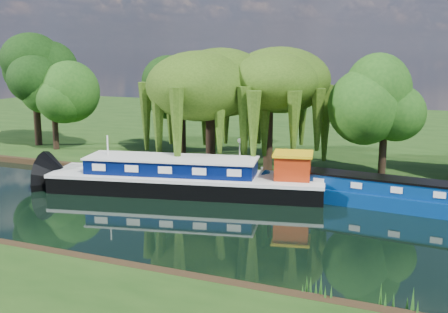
% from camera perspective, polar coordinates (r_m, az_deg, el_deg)
% --- Properties ---
extents(ground, '(120.00, 120.00, 0.00)m').
position_cam_1_polar(ground, '(33.25, -5.98, -5.92)').
color(ground, black).
extents(far_bank, '(120.00, 52.00, 0.45)m').
position_cam_1_polar(far_bank, '(64.33, 8.97, 2.54)').
color(far_bank, '#17380F').
rests_on(far_bank, ground).
extents(dutch_barge, '(18.93, 8.13, 3.90)m').
position_cam_1_polar(dutch_barge, '(37.84, -3.64, -2.25)').
color(dutch_barge, black).
rests_on(dutch_barge, ground).
extents(narrowboat, '(13.84, 3.32, 2.00)m').
position_cam_1_polar(narrowboat, '(35.96, 15.46, -3.78)').
color(narrowboat, navy).
rests_on(narrowboat, ground).
extents(red_dinghy, '(3.37, 2.78, 0.61)m').
position_cam_1_polar(red_dinghy, '(46.24, -16.66, -1.45)').
color(red_dinghy, '#99260B').
rests_on(red_dinghy, ground).
extents(willow_left, '(7.21, 7.21, 8.64)m').
position_cam_1_polar(willow_left, '(42.25, -1.42, 7.08)').
color(willow_left, black).
rests_on(willow_left, far_bank).
extents(willow_right, '(6.85, 6.85, 8.34)m').
position_cam_1_polar(willow_right, '(42.04, 4.58, 6.78)').
color(willow_right, black).
rests_on(willow_right, far_bank).
extents(tree_far_left, '(4.78, 4.78, 7.70)m').
position_cam_1_polar(tree_far_left, '(52.94, -16.97, 6.35)').
color(tree_far_left, black).
rests_on(tree_far_left, far_bank).
extents(tree_far_back, '(5.61, 5.61, 9.43)m').
position_cam_1_polar(tree_far_back, '(55.72, -18.70, 7.80)').
color(tree_far_back, black).
rests_on(tree_far_back, far_bank).
extents(tree_far_mid, '(4.73, 4.73, 7.74)m').
position_cam_1_polar(tree_far_mid, '(48.60, -4.27, 6.49)').
color(tree_far_mid, black).
rests_on(tree_far_mid, far_bank).
extents(tree_far_right, '(4.62, 4.62, 7.56)m').
position_cam_1_polar(tree_far_right, '(40.34, 16.06, 4.94)').
color(tree_far_right, black).
rests_on(tree_far_right, far_bank).
extents(lamppost, '(0.36, 0.36, 2.56)m').
position_cam_1_polar(lamppost, '(41.71, 1.61, 1.07)').
color(lamppost, silver).
rests_on(lamppost, far_bank).
extents(mooring_posts, '(19.16, 0.16, 1.00)m').
position_cam_1_polar(mooring_posts, '(40.49, -0.82, -1.36)').
color(mooring_posts, silver).
rests_on(mooring_posts, far_bank).
extents(reeds_near, '(33.70, 1.50, 1.10)m').
position_cam_1_polar(reeds_near, '(23.78, -0.32, -11.57)').
color(reeds_near, '#1C4C14').
rests_on(reeds_near, ground).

